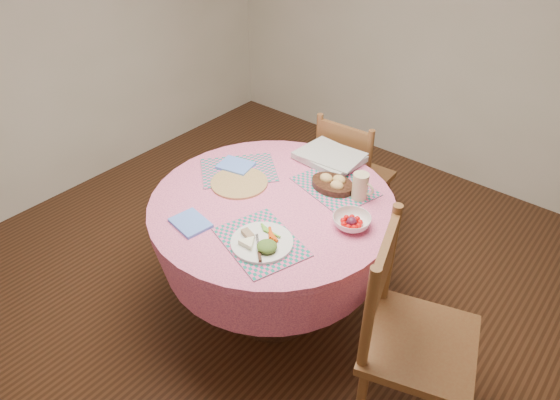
{
  "coord_description": "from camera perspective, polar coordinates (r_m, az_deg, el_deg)",
  "views": [
    {
      "loc": [
        1.32,
        -1.53,
        2.22
      ],
      "look_at": [
        0.05,
        0.0,
        0.78
      ],
      "focal_mm": 32.0,
      "sensor_mm": 36.0,
      "label": 1
    }
  ],
  "objects": [
    {
      "name": "chair_back",
      "position": [
        3.23,
        8.05,
        2.83
      ],
      "size": [
        0.44,
        0.42,
        0.9
      ],
      "rotation": [
        0.0,
        0.0,
        3.2
      ],
      "color": "brown",
      "rests_on": "ground"
    },
    {
      "name": "dining_table",
      "position": [
        2.61,
        -0.85,
        -3.58
      ],
      "size": [
        1.24,
        1.24,
        0.75
      ],
      "color": "pink",
      "rests_on": "ground"
    },
    {
      "name": "latte_mug",
      "position": [
        2.5,
        9.2,
        1.56
      ],
      "size": [
        0.12,
        0.08,
        0.14
      ],
      "color": "beige",
      "rests_on": "placemat_back"
    },
    {
      "name": "napkin_near",
      "position": [
        2.38,
        -10.19,
        -2.59
      ],
      "size": [
        0.2,
        0.17,
        0.01
      ],
      "primitive_type": "cube",
      "rotation": [
        0.0,
        0.0,
        -0.17
      ],
      "color": "#5E89F3",
      "rests_on": "dining_table"
    },
    {
      "name": "dinner_plate",
      "position": [
        2.22,
        -2.05,
        -4.83
      ],
      "size": [
        0.28,
        0.28,
        0.05
      ],
      "rotation": [
        0.0,
        0.0,
        -0.31
      ],
      "color": "white",
      "rests_on": "placemat_front"
    },
    {
      "name": "ground",
      "position": [
        3.0,
        -0.75,
        -11.8
      ],
      "size": [
        4.0,
        4.0,
        0.0
      ],
      "primitive_type": "plane",
      "color": "#331C0F",
      "rests_on": "ground"
    },
    {
      "name": "newspaper_stack",
      "position": [
        2.81,
        5.72,
        4.95
      ],
      "size": [
        0.37,
        0.3,
        0.04
      ],
      "rotation": [
        0.0,
        0.0,
        -0.08
      ],
      "color": "silver",
      "rests_on": "dining_table"
    },
    {
      "name": "napkin_far",
      "position": [
        2.76,
        -5.08,
        3.95
      ],
      "size": [
        0.21,
        0.18,
        0.01
      ],
      "primitive_type": "cube",
      "rotation": [
        0.0,
        0.0,
        0.22
      ],
      "color": "#5E89F3",
      "rests_on": "placemat_left"
    },
    {
      "name": "wicker_trivet",
      "position": [
        2.63,
        -4.68,
        2.0
      ],
      "size": [
        0.3,
        0.3,
        0.01
      ],
      "primitive_type": "cylinder",
      "color": "#A27D46",
      "rests_on": "dining_table"
    },
    {
      "name": "fruit_bowl",
      "position": [
        2.34,
        8.18,
        -2.47
      ],
      "size": [
        0.18,
        0.18,
        0.06
      ],
      "rotation": [
        0.0,
        0.0,
        0.01
      ],
      "color": "white",
      "rests_on": "dining_table"
    },
    {
      "name": "bread_bowl",
      "position": [
        2.58,
        6.06,
        1.91
      ],
      "size": [
        0.23,
        0.23,
        0.08
      ],
      "color": "black",
      "rests_on": "placemat_back"
    },
    {
      "name": "room_envelope",
      "position": [
        2.08,
        -1.14,
        21.93
      ],
      "size": [
        4.01,
        4.01,
        2.71
      ],
      "color": "silver",
      "rests_on": "ground"
    },
    {
      "name": "chair_right",
      "position": [
        2.23,
        14.39,
        -14.44
      ],
      "size": [
        0.58,
        0.59,
        1.03
      ],
      "rotation": [
        0.0,
        0.0,
        1.88
      ],
      "color": "brown",
      "rests_on": "ground"
    },
    {
      "name": "placemat_front",
      "position": [
        2.24,
        -2.19,
        -4.82
      ],
      "size": [
        0.47,
        0.41,
        0.01
      ],
      "primitive_type": "cube",
      "rotation": [
        0.0,
        0.0,
        -0.32
      ],
      "color": "#157A6B",
      "rests_on": "dining_table"
    },
    {
      "name": "placemat_back",
      "position": [
        2.61,
        6.3,
        1.55
      ],
      "size": [
        0.47,
        0.4,
        0.01
      ],
      "primitive_type": "cube",
      "rotation": [
        0.0,
        0.0,
        -0.27
      ],
      "color": "#157A6B",
      "rests_on": "dining_table"
    },
    {
      "name": "placemat_left",
      "position": [
        2.73,
        -4.75,
        3.43
      ],
      "size": [
        0.49,
        0.5,
        0.01
      ],
      "primitive_type": "cube",
      "rotation": [
        0.0,
        0.0,
        0.88
      ],
      "color": "#157A6B",
      "rests_on": "dining_table"
    }
  ]
}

